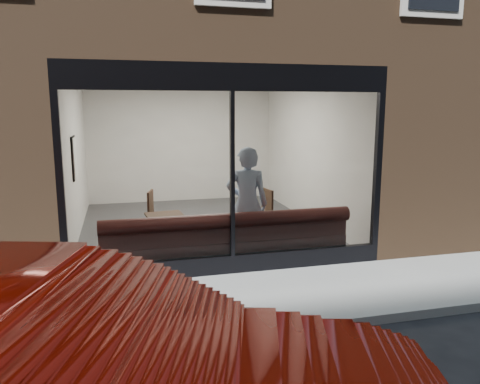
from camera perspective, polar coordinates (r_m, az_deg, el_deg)
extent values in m
plane|color=black|center=(5.64, 4.19, -16.84)|extent=(120.00, 120.00, 0.00)
cube|color=gray|center=(6.50, 1.31, -12.92)|extent=(40.00, 2.00, 0.01)
cube|color=gray|center=(5.57, 4.37, -16.52)|extent=(40.00, 0.10, 0.12)
cube|color=brown|center=(12.96, -23.92, 5.17)|extent=(2.50, 12.00, 3.20)
cube|color=brown|center=(13.87, 8.47, 6.23)|extent=(2.50, 12.00, 3.20)
cube|color=brown|center=(15.86, -8.58, 6.73)|extent=(5.00, 6.00, 3.20)
plane|color=#2D2D30|center=(10.21, -4.81, -4.17)|extent=(6.00, 6.00, 0.00)
plane|color=white|center=(9.90, -5.09, 13.89)|extent=(6.00, 6.00, 0.00)
plane|color=silver|center=(12.88, -7.17, 5.94)|extent=(5.00, 0.00, 5.00)
plane|color=silver|center=(9.83, -19.44, 4.08)|extent=(0.00, 6.00, 6.00)
plane|color=silver|center=(10.62, 8.47, 4.99)|extent=(0.00, 6.00, 6.00)
cube|color=black|center=(7.40, -0.92, -8.78)|extent=(5.00, 0.10, 0.30)
cube|color=black|center=(7.00, -0.99, 13.84)|extent=(5.00, 0.10, 0.40)
cube|color=black|center=(7.06, -0.95, 2.01)|extent=(0.06, 0.10, 2.50)
plane|color=white|center=(7.03, -0.89, 1.98)|extent=(4.80, 0.00, 4.80)
cube|color=#3D1617|center=(7.74, -1.62, -7.31)|extent=(4.00, 0.55, 0.45)
imported|color=#9AB0CF|center=(7.85, 0.86, -1.47)|extent=(0.81, 0.65, 1.93)
cube|color=black|center=(8.08, -9.12, -2.90)|extent=(0.67, 0.67, 0.04)
cube|color=black|center=(8.29, 1.23, -2.43)|extent=(0.67, 0.67, 0.04)
cube|color=black|center=(9.51, -11.89, -4.07)|extent=(0.55, 0.55, 0.04)
cube|color=black|center=(9.43, 2.31, -3.98)|extent=(0.50, 0.50, 0.04)
cube|color=white|center=(9.30, -19.47, 3.94)|extent=(0.02, 0.57, 0.76)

